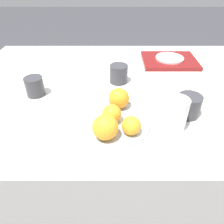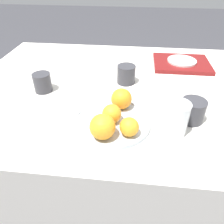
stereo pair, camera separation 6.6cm
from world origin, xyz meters
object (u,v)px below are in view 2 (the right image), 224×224
at_px(water_glass, 176,119).
at_px(orange_2, 129,127).
at_px(orange_0, 103,127).
at_px(serving_tray, 181,63).
at_px(fruit_platter, 112,121).
at_px(side_plate, 182,61).
at_px(orange_3, 121,99).
at_px(orange_1, 112,114).
at_px(cup_0, 192,111).
at_px(cup_2, 42,82).
at_px(cup_1, 126,74).

bearing_deg(water_glass, orange_2, -164.93).
bearing_deg(orange_0, serving_tray, 61.50).
bearing_deg(fruit_platter, water_glass, -7.22).
distance_m(fruit_platter, side_plate, 0.63).
relative_size(orange_0, orange_3, 1.06).
bearing_deg(orange_0, orange_2, 13.46).
bearing_deg(orange_1, fruit_platter, 86.64).
bearing_deg(serving_tray, cup_0, -94.31).
bearing_deg(orange_0, side_plate, 61.50).
relative_size(serving_tray, side_plate, 1.94).
bearing_deg(fruit_platter, orange_3, 72.61).
xyz_separation_m(orange_0, side_plate, (0.34, 0.63, -0.03)).
bearing_deg(cup_0, water_glass, -132.21).
bearing_deg(cup_2, orange_3, -17.39).
height_order(orange_2, cup_0, cup_0).
relative_size(orange_2, serving_tray, 0.21).
height_order(fruit_platter, serving_tray, serving_tray).
height_order(orange_3, serving_tray, orange_3).
xyz_separation_m(side_plate, cup_0, (-0.04, -0.49, 0.02)).
height_order(orange_0, serving_tray, orange_0).
height_order(cup_0, cup_2, cup_0).
relative_size(side_plate, cup_0, 1.74).
distance_m(orange_1, orange_2, 0.09).
height_order(water_glass, serving_tray, water_glass).
xyz_separation_m(fruit_platter, cup_0, (0.28, 0.05, 0.03)).
xyz_separation_m(orange_3, cup_0, (0.26, -0.03, -0.01)).
bearing_deg(serving_tray, orange_1, -120.41).
relative_size(orange_1, orange_2, 1.06).
bearing_deg(orange_0, cup_1, 82.53).
height_order(cup_1, cup_2, cup_1).
bearing_deg(cup_2, cup_0, -13.30).
height_order(orange_1, water_glass, water_glass).
height_order(orange_0, water_glass, water_glass).
distance_m(water_glass, cup_1, 0.38).
bearing_deg(cup_0, orange_3, 172.53).
xyz_separation_m(water_glass, cup_0, (0.07, 0.08, -0.02)).
bearing_deg(side_plate, cup_1, -141.53).
height_order(orange_2, water_glass, water_glass).
bearing_deg(orange_1, orange_0, -103.89).
distance_m(cup_0, cup_1, 0.36).
xyz_separation_m(water_glass, serving_tray, (0.11, 0.57, -0.05)).
relative_size(orange_0, water_glass, 0.70).
relative_size(orange_2, orange_3, 0.80).
distance_m(cup_1, cup_2, 0.38).
bearing_deg(side_plate, cup_2, -151.89).
bearing_deg(cup_2, cup_1, 17.97).
bearing_deg(orange_2, fruit_platter, 133.27).
bearing_deg(serving_tray, side_plate, 0.00).
xyz_separation_m(orange_3, water_glass, (0.19, -0.11, 0.01)).
distance_m(orange_0, side_plate, 0.71).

